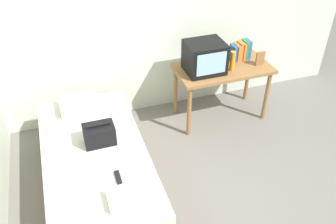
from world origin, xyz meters
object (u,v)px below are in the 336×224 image
pillow (79,104)px  magazine (85,178)px  picture_frame (260,58)px  desk (222,74)px  handbag (99,134)px  book_row (241,51)px  tv (205,57)px  water_bottle (232,61)px  remote_dark (118,177)px  folded_towel (125,198)px  bed (97,170)px

pillow → magazine: 1.07m
picture_frame → pillow: size_ratio=0.43×
pillow → magazine: bearing=-95.2°
desk → handbag: bearing=-158.1°
book_row → magazine: size_ratio=0.81×
tv → water_bottle: bearing=-15.8°
picture_frame → handbag: 2.15m
magazine → remote_dark: size_ratio=1.86×
book_row → tv: bearing=-165.3°
book_row → pillow: size_ratio=0.57×
picture_frame → magazine: 2.50m
book_row → desk: bearing=-155.3°
book_row → remote_dark: size_ratio=1.50×
remote_dark → folded_towel: bearing=-89.7°
handbag → magazine: handbag is taller
picture_frame → remote_dark: 2.30m
bed → handbag: size_ratio=6.67×
magazine → folded_towel: (0.28, -0.36, 0.03)m
book_row → magazine: (-2.13, -1.22, -0.31)m
remote_dark → folded_towel: 0.27m
handbag → desk: bearing=21.9°
picture_frame → folded_towel: size_ratio=0.63×
handbag → remote_dark: size_ratio=1.92×
bed → remote_dark: (0.14, -0.42, 0.27)m
magazine → book_row: bearing=29.8°
bed → remote_dark: size_ratio=12.82×
tv → remote_dark: 1.79m
magazine → remote_dark: (0.28, -0.09, 0.01)m
pillow → folded_towel: bearing=-82.8°
magazine → folded_towel: 0.46m
remote_dark → picture_frame: bearing=28.6°
folded_towel → picture_frame: bearing=34.2°
magazine → water_bottle: bearing=27.5°
book_row → folded_towel: size_ratio=0.84×
remote_dark → handbag: bearing=96.9°
tv → remote_dark: size_ratio=2.82×
folded_towel → water_bottle: bearing=39.8°
water_bottle → folded_towel: water_bottle is taller
bed → water_bottle: bearing=20.5°
pillow → handbag: handbag is taller
water_bottle → handbag: bearing=-161.8°
book_row → magazine: book_row is taller
magazine → tv: bearing=34.3°
bed → book_row: book_row is taller
picture_frame → magazine: picture_frame is taller
folded_towel → pillow: bearing=97.2°
pillow → folded_towel: 1.44m
water_bottle → magazine: 2.16m
water_bottle → picture_frame: (0.38, 0.01, -0.03)m
pillow → remote_dark: (0.18, -1.16, -0.05)m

